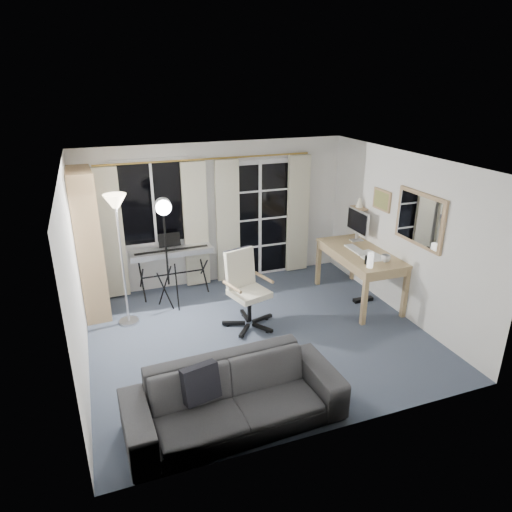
{
  "coord_description": "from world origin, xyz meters",
  "views": [
    {
      "loc": [
        -1.94,
        -5.19,
        3.37
      ],
      "look_at": [
        0.09,
        0.35,
        1.04
      ],
      "focal_mm": 32.0,
      "sensor_mm": 36.0,
      "label": 1
    }
  ],
  "objects": [
    {
      "name": "monitor",
      "position": [
        2.08,
        0.92,
        1.15
      ],
      "size": [
        0.2,
        0.6,
        0.52
      ],
      "rotation": [
        0.0,
        0.0,
        -0.02
      ],
      "color": "silver",
      "rests_on": "desk"
    },
    {
      "name": "framed_print",
      "position": [
        2.23,
        0.55,
        1.6
      ],
      "size": [
        0.03,
        0.42,
        0.32
      ],
      "color": "tan",
      "rests_on": "floor"
    },
    {
      "name": "french_door",
      "position": [
        0.75,
        1.97,
        1.03
      ],
      "size": [
        1.32,
        0.09,
        2.11
      ],
      "color": "white",
      "rests_on": "floor"
    },
    {
      "name": "floor",
      "position": [
        0.0,
        0.0,
        -0.01
      ],
      "size": [
        4.5,
        4.0,
        0.02
      ],
      "primitive_type": "cube",
      "color": "#3D4758",
      "rests_on": "ground"
    },
    {
      "name": "bookshelf",
      "position": [
        -2.13,
        1.56,
        1.04
      ],
      "size": [
        0.4,
        1.03,
        2.19
      ],
      "rotation": [
        0.0,
        0.0,
        0.05
      ],
      "color": "tan",
      "rests_on": "floor"
    },
    {
      "name": "desk",
      "position": [
        1.88,
        0.47,
        0.73
      ],
      "size": [
        0.8,
        1.57,
        0.83
      ],
      "rotation": [
        0.0,
        0.0,
        -0.02
      ],
      "color": "tan",
      "rests_on": "floor"
    },
    {
      "name": "mug",
      "position": [
        1.98,
        -0.03,
        0.9
      ],
      "size": [
        0.14,
        0.11,
        0.14
      ],
      "primitive_type": "imported",
      "rotation": [
        0.0,
        0.0,
        -0.02
      ],
      "color": "silver",
      "rests_on": "desk"
    },
    {
      "name": "curtains",
      "position": [
        -0.14,
        1.88,
        1.09
      ],
      "size": [
        3.6,
        0.07,
        2.13
      ],
      "color": "gold",
      "rests_on": "floor"
    },
    {
      "name": "studio_light",
      "position": [
        -1.01,
        1.16,
        1.45
      ],
      "size": [
        0.33,
        0.36,
        1.81
      ],
      "rotation": [
        0.0,
        0.0,
        -0.08
      ],
      "color": "black",
      "rests_on": "floor"
    },
    {
      "name": "desk_clutter",
      "position": [
        1.81,
        0.23,
        0.65
      ],
      "size": [
        0.5,
        0.94,
        1.05
      ],
      "rotation": [
        0.0,
        0.0,
        -0.02
      ],
      "color": "white",
      "rests_on": "desk"
    },
    {
      "name": "sofa",
      "position": [
        -0.84,
        -1.55,
        0.44
      ],
      "size": [
        2.24,
        0.74,
        0.87
      ],
      "rotation": [
        0.0,
        0.0,
        0.04
      ],
      "color": "#2A2A2D",
      "rests_on": "floor"
    },
    {
      "name": "torchiere_lamp",
      "position": [
        -1.67,
        0.98,
        1.55
      ],
      "size": [
        0.31,
        0.31,
        1.92
      ],
      "rotation": [
        0.0,
        0.0,
        -0.01
      ],
      "color": "#B2B2B7",
      "rests_on": "floor"
    },
    {
      "name": "window",
      "position": [
        -1.05,
        1.97,
        1.5
      ],
      "size": [
        1.2,
        0.08,
        1.4
      ],
      "color": "white",
      "rests_on": "floor"
    },
    {
      "name": "keyboard_piano",
      "position": [
        -0.86,
        1.7,
        0.72
      ],
      "size": [
        1.32,
        0.65,
        0.95
      ],
      "rotation": [
        0.0,
        0.0,
        0.02
      ],
      "color": "black",
      "rests_on": "floor"
    },
    {
      "name": "wall_shelf",
      "position": [
        2.16,
        1.05,
        1.41
      ],
      "size": [
        0.16,
        0.3,
        0.18
      ],
      "color": "tan",
      "rests_on": "floor"
    },
    {
      "name": "wall_mirror",
      "position": [
        2.22,
        -0.35,
        1.55
      ],
      "size": [
        0.04,
        0.94,
        0.74
      ],
      "color": "tan",
      "rests_on": "floor"
    },
    {
      "name": "office_chair",
      "position": [
        -0.07,
        0.39,
        0.65
      ],
      "size": [
        0.77,
        0.74,
        1.11
      ],
      "rotation": [
        0.0,
        0.0,
        0.28
      ],
      "color": "black",
      "rests_on": "floor"
    }
  ]
}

